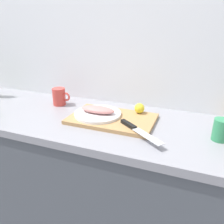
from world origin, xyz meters
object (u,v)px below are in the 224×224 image
coffee_mug_0 (59,97)px  lemon_0 (139,108)px  chef_knife (135,128)px  fish_fillet (98,110)px  white_plate (98,114)px  cutting_board (112,119)px  coffee_mug_2 (222,130)px

coffee_mug_0 → lemon_0: bearing=0.2°
chef_knife → coffee_mug_0: coffee_mug_0 is taller
fish_fillet → white_plate: bearing=90.0°
chef_knife → white_plate: bearing=-166.6°
fish_fillet → coffee_mug_0: coffee_mug_0 is taller
chef_knife → lemon_0: lemon_0 is taller
white_plate → lemon_0: 0.24m
lemon_0 → chef_knife: bearing=-80.2°
cutting_board → lemon_0: size_ratio=8.09×
coffee_mug_2 → lemon_0: bearing=161.7°
cutting_board → coffee_mug_0: bearing=164.7°
lemon_0 → coffee_mug_0: (-0.53, -0.00, 0.01)m
chef_knife → lemon_0: (-0.04, 0.22, 0.02)m
white_plate → coffee_mug_2: bearing=-2.0°
chef_knife → lemon_0: 0.23m
lemon_0 → coffee_mug_2: bearing=-18.3°
cutting_board → coffee_mug_2: coffee_mug_2 is taller
lemon_0 → coffee_mug_0: size_ratio=0.47×
white_plate → coffee_mug_2: 0.62m
lemon_0 → cutting_board: bearing=-137.1°
coffee_mug_0 → cutting_board: bearing=-15.3°
fish_fillet → lemon_0: lemon_0 is taller
cutting_board → coffee_mug_2: (0.54, -0.02, 0.04)m
coffee_mug_0 → coffee_mug_2: (0.95, -0.14, -0.00)m
coffee_mug_2 → coffee_mug_0: bearing=171.9°
chef_knife → cutting_board: bearing=-177.1°
fish_fillet → cutting_board: bearing=1.4°
lemon_0 → coffee_mug_2: size_ratio=0.50×
fish_fillet → chef_knife: fish_fillet is taller
white_plate → fish_fillet: (0.00, -0.00, 0.03)m
cutting_board → white_plate: 0.09m
chef_knife → coffee_mug_0: (-0.57, 0.22, 0.03)m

